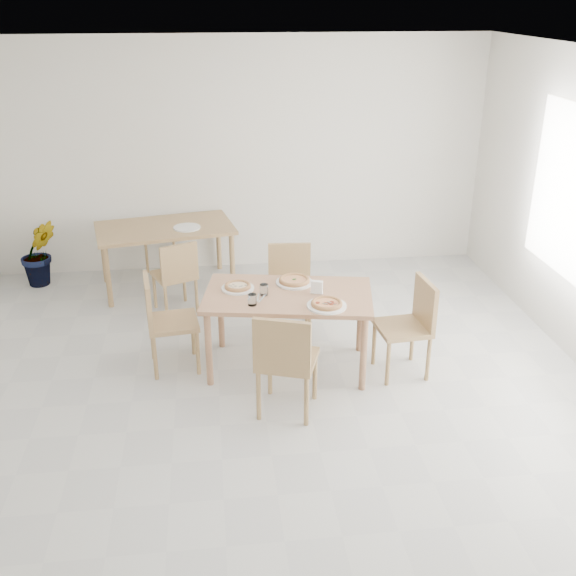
{
  "coord_description": "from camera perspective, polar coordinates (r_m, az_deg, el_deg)",
  "views": [
    {
      "loc": [
        -0.37,
        -4.58,
        3.23
      ],
      "look_at": [
        0.28,
        0.87,
        0.8
      ],
      "focal_mm": 42.0,
      "sensor_mm": 36.0,
      "label": 1
    }
  ],
  "objects": [
    {
      "name": "napkin_holder",
      "position": [
        5.99,
        2.46,
        0.01
      ],
      "size": [
        0.12,
        0.09,
        0.13
      ],
      "rotation": [
        0.0,
        0.0,
        -0.34
      ],
      "color": "silver",
      "rests_on": "main_table"
    },
    {
      "name": "pizza_margherita",
      "position": [
        6.22,
        0.53,
        0.68
      ],
      "size": [
        0.3,
        0.3,
        0.03
      ],
      "rotation": [
        0.0,
        0.0,
        0.05
      ],
      "color": "tan",
      "rests_on": "plate_margherita"
    },
    {
      "name": "chair_east",
      "position": [
        6.15,
        10.43,
        -2.73
      ],
      "size": [
        0.48,
        0.48,
        0.9
      ],
      "rotation": [
        0.0,
        0.0,
        -1.48
      ],
      "color": "tan",
      "rests_on": "ground"
    },
    {
      "name": "tumbler_a",
      "position": [
        5.98,
        -2.05,
        -0.14
      ],
      "size": [
        0.08,
        0.08,
        0.1
      ],
      "primitive_type": "cylinder",
      "color": "white",
      "rests_on": "main_table"
    },
    {
      "name": "chair_back_s",
      "position": [
        7.28,
        -9.42,
        1.32
      ],
      "size": [
        0.54,
        0.54,
        0.83
      ],
      "rotation": [
        0.0,
        0.0,
        3.55
      ],
      "color": "tan",
      "rests_on": "ground"
    },
    {
      "name": "fork_a",
      "position": [
        5.94,
        -2.55,
        -0.81
      ],
      "size": [
        0.04,
        0.17,
        0.01
      ],
      "primitive_type": "cube",
      "rotation": [
        0.0,
        0.0,
        -0.15
      ],
      "color": "silver",
      "rests_on": "main_table"
    },
    {
      "name": "plate_empty",
      "position": [
        7.79,
        -8.55,
        5.08
      ],
      "size": [
        0.31,
        0.31,
        0.02
      ],
      "primitive_type": "cylinder",
      "color": "white",
      "rests_on": "second_table"
    },
    {
      "name": "pizza_mushroom",
      "position": [
        6.11,
        -4.28,
        0.18
      ],
      "size": [
        0.28,
        0.28,
        0.03
      ],
      "rotation": [
        0.0,
        0.0,
        0.17
      ],
      "color": "tan",
      "rests_on": "plate_mushroom"
    },
    {
      "name": "potted_plant",
      "position": [
        8.48,
        -20.31,
        2.81
      ],
      "size": [
        0.55,
        0.5,
        0.8
      ],
      "primitive_type": "imported",
      "rotation": [
        0.0,
        0.0,
        0.43
      ],
      "color": "#206A28",
      "rests_on": "ground"
    },
    {
      "name": "plate_pepperoni",
      "position": [
        5.78,
        3.29,
        -1.51
      ],
      "size": [
        0.34,
        0.34,
        0.02
      ],
      "primitive_type": "cylinder",
      "color": "white",
      "rests_on": "main_table"
    },
    {
      "name": "tumbler_b",
      "position": [
        5.79,
        -3.05,
        -1.0
      ],
      "size": [
        0.08,
        0.08,
        0.1
      ],
      "primitive_type": "cylinder",
      "color": "white",
      "rests_on": "main_table"
    },
    {
      "name": "plate_margherita",
      "position": [
        6.23,
        0.53,
        0.49
      ],
      "size": [
        0.34,
        0.34,
        0.02
      ],
      "primitive_type": "cylinder",
      "color": "white",
      "rests_on": "main_table"
    },
    {
      "name": "main_table",
      "position": [
        6.05,
        0.0,
        -1.19
      ],
      "size": [
        1.62,
        1.1,
        0.75
      ],
      "rotation": [
        0.0,
        0.0,
        -0.18
      ],
      "color": "tan",
      "rests_on": "ground"
    },
    {
      "name": "chair_north",
      "position": [
        6.88,
        0.15,
        0.58
      ],
      "size": [
        0.47,
        0.47,
        0.88
      ],
      "rotation": [
        0.0,
        0.0,
        -0.08
      ],
      "color": "tan",
      "rests_on": "ground"
    },
    {
      "name": "chair_south",
      "position": [
        5.42,
        -0.25,
        -5.91
      ],
      "size": [
        0.58,
        0.58,
        0.93
      ],
      "rotation": [
        0.0,
        0.0,
        2.81
      ],
      "color": "tan",
      "rests_on": "ground"
    },
    {
      "name": "fork_b",
      "position": [
        5.92,
        -2.2,
        -0.88
      ],
      "size": [
        0.09,
        0.17,
        0.01
      ],
      "primitive_type": "cube",
      "rotation": [
        0.0,
        0.0,
        -0.43
      ],
      "color": "silver",
      "rests_on": "main_table"
    },
    {
      "name": "chair_west",
      "position": [
        6.21,
        -10.55,
        -2.41
      ],
      "size": [
        0.5,
        0.5,
        0.91
      ],
      "rotation": [
        0.0,
        0.0,
        1.7
      ],
      "color": "tan",
      "rests_on": "ground"
    },
    {
      "name": "pizza_pepperoni",
      "position": [
        5.77,
        3.3,
        -1.3
      ],
      "size": [
        0.32,
        0.32,
        0.03
      ],
      "rotation": [
        0.0,
        0.0,
        -0.18
      ],
      "color": "tan",
      "rests_on": "plate_pepperoni"
    },
    {
      "name": "chair_back_n",
      "position": [
        8.7,
        -11.05,
        4.92
      ],
      "size": [
        0.47,
        0.47,
        0.81
      ],
      "rotation": [
        0.0,
        0.0,
        0.17
      ],
      "color": "tan",
      "rests_on": "ground"
    },
    {
      "name": "plate_mushroom",
      "position": [
        6.12,
        -4.27,
        -0.02
      ],
      "size": [
        0.3,
        0.3,
        0.02
      ],
      "primitive_type": "cylinder",
      "color": "white",
      "rests_on": "main_table"
    },
    {
      "name": "second_table",
      "position": [
        7.92,
        -10.37,
        4.6
      ],
      "size": [
        1.68,
        1.15,
        0.75
      ],
      "rotation": [
        0.0,
        0.0,
        0.19
      ],
      "color": "tan",
      "rests_on": "ground"
    }
  ]
}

